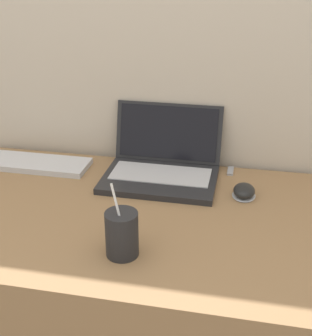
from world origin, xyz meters
name	(u,v)px	position (x,y,z in m)	size (l,w,h in m)	color
wall_back	(162,7)	(0.00, 0.78, 1.25)	(7.00, 0.04, 2.50)	beige
desk	(136,311)	(0.00, 0.37, 0.37)	(1.29, 0.74, 0.73)	#936D47
laptop	(163,164)	(0.04, 0.62, 0.78)	(0.36, 0.31, 0.21)	#232326
drink_cup	(122,233)	(0.02, 0.17, 0.79)	(0.08, 0.08, 0.20)	#232326
computer_mouse	(244,191)	(0.31, 0.53, 0.75)	(0.07, 0.09, 0.04)	#B2B2B7
external_keyboard	(37,164)	(-0.41, 0.61, 0.74)	(0.37, 0.13, 0.02)	silver
usb_stick	(230,171)	(0.26, 0.70, 0.74)	(0.02, 0.06, 0.01)	#99999E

